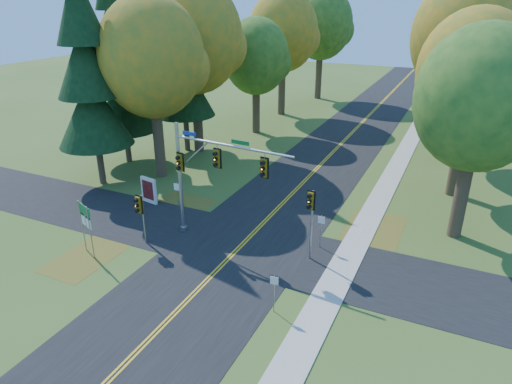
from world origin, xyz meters
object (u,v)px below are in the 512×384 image
at_px(info_kiosk, 149,190).
at_px(route_sign_cluster, 85,219).
at_px(traffic_mast, 205,170).
at_px(east_signal_pole, 311,208).

bearing_deg(info_kiosk, route_sign_cluster, -70.15).
height_order(traffic_mast, route_sign_cluster, traffic_mast).
xyz_separation_m(east_signal_pole, info_kiosk, (-12.97, 2.48, -2.32)).
xyz_separation_m(traffic_mast, info_kiosk, (-6.51, 2.75, -3.60)).
relative_size(traffic_mast, east_signal_pole, 1.80).
bearing_deg(traffic_mast, route_sign_cluster, -134.88).
bearing_deg(east_signal_pole, route_sign_cluster, -150.41).
distance_m(east_signal_pole, route_sign_cluster, 12.70).
xyz_separation_m(east_signal_pole, route_sign_cluster, (-11.74, -4.76, -1.01)).
relative_size(route_sign_cluster, info_kiosk, 1.67).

